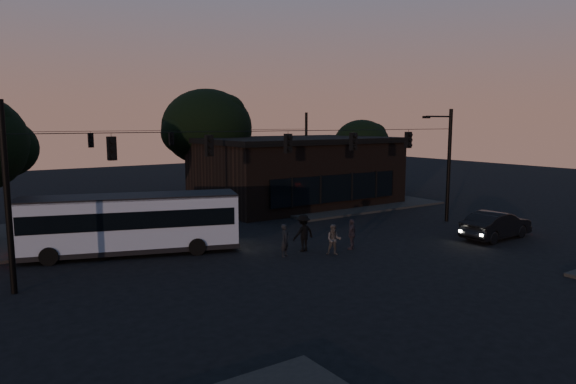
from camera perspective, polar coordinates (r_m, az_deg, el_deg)
ground at (r=24.43m, az=5.37°, el=-8.05°), size 120.00×120.00×0.00m
sidewalk_far_right at (r=42.46m, az=5.73°, el=-1.15°), size 14.00×10.00×0.15m
building at (r=41.86m, az=0.89°, el=2.39°), size 15.40×10.41×5.40m
tree_behind at (r=44.34m, az=-9.00°, el=7.11°), size 7.60×7.60×9.43m
tree_right at (r=48.96m, az=8.17°, el=5.36°), size 5.20×5.20×6.86m
signal_rig_near at (r=26.79m, az=0.00°, el=3.07°), size 26.24×0.30×7.50m
signal_rig_far at (r=40.98m, az=-12.79°, el=4.18°), size 26.24×0.30×7.50m
bus at (r=27.11m, az=-17.06°, el=-3.12°), size 10.89×5.76×3.00m
car at (r=31.74m, az=22.14°, el=-3.42°), size 4.91×1.87×1.60m
pedestrian_a at (r=25.59m, az=-0.33°, el=-5.39°), size 0.71×0.63×1.64m
pedestrian_b at (r=26.02m, az=5.11°, el=-5.29°), size 0.96×0.93×1.56m
pedestrian_c at (r=27.24m, az=7.11°, el=-4.66°), size 1.01×0.82×1.61m
pedestrian_d at (r=26.60m, az=1.72°, el=-4.57°), size 1.28×0.78×1.92m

